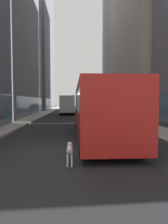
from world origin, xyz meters
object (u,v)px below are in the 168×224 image
transit_bus (98,108)px  car_silver_sedan (84,111)px  car_black_suv (64,106)px  car_yellow_taxi (81,108)px  dalmatian_dog (70,150)px  box_truck (68,104)px  car_white_van (80,107)px

transit_bus → car_silver_sedan: transit_bus is taller
car_silver_sedan → car_black_suv: bearing=98.8°
car_yellow_taxi → car_silver_sedan: bearing=-90.0°
dalmatian_dog → transit_bus: bearing=72.9°
car_silver_sedan → transit_bus: bearing=-90.0°
car_yellow_taxi → dalmatian_dog: car_yellow_taxi is taller
box_truck → dalmatian_dog: bearing=-88.3°
transit_bus → dalmatian_dog: bearing=-107.1°
car_black_suv → car_yellow_taxi: same height
car_white_van → box_truck: size_ratio=0.56×
transit_bus → box_truck: (-2.40, 21.32, -0.11)m
transit_bus → car_white_van: bearing=90.0°
car_white_van → car_yellow_taxi: 7.06m
transit_bus → dalmatian_dog: size_ratio=11.98×
car_yellow_taxi → dalmatian_dog: size_ratio=4.35×
car_black_suv → car_yellow_taxi: bearing=-74.8°
car_yellow_taxi → transit_bus: bearing=-90.0°
car_silver_sedan → car_yellow_taxi: 11.19m
transit_bus → car_white_van: transit_bus is taller
car_silver_sedan → car_black_suv: 26.19m
car_white_van → car_black_suv: bearing=117.7°
car_white_van → car_yellow_taxi: (-0.00, -7.06, -0.00)m
car_yellow_taxi → box_truck: size_ratio=0.56×
car_black_suv → dalmatian_dog: bearing=-87.0°
transit_bus → car_yellow_taxi: 25.69m
car_white_van → car_silver_sedan: size_ratio=0.89×
box_truck → dalmatian_dog: size_ratio=7.79×
transit_bus → box_truck: same height
transit_bus → car_black_suv: transit_bus is taller
transit_bus → car_yellow_taxi: size_ratio=2.75×
transit_bus → box_truck: size_ratio=1.54×
car_silver_sedan → car_black_suv: (-4.00, 25.88, -0.00)m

